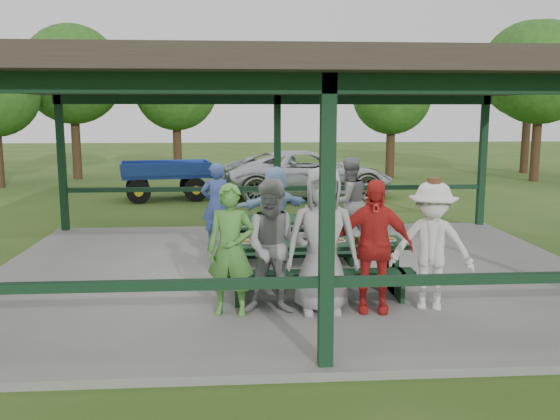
{
  "coord_description": "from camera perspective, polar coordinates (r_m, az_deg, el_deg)",
  "views": [
    {
      "loc": [
        -0.89,
        -9.64,
        2.72
      ],
      "look_at": [
        -0.23,
        -0.3,
        1.18
      ],
      "focal_mm": 38.0,
      "sensor_mm": 36.0,
      "label": 1
    }
  ],
  "objects": [
    {
      "name": "tree_mid",
      "position": [
        25.13,
        10.72,
        10.78
      ],
      "size": [
        3.22,
        3.22,
        5.04
      ],
      "color": "#311D13",
      "rests_on": "ground"
    },
    {
      "name": "tree_left",
      "position": [
        25.84,
        -10.0,
        11.36
      ],
      "size": [
        3.48,
        3.48,
        5.44
      ],
      "color": "#311D13",
      "rests_on": "ground"
    },
    {
      "name": "farm_trailer",
      "position": [
        19.03,
        -10.92,
        2.93
      ],
      "size": [
        3.73,
        2.04,
        1.29
      ],
      "rotation": [
        0.0,
        0.0,
        0.19
      ],
      "color": "navy",
      "rests_on": "ground"
    },
    {
      "name": "tree_far_right",
      "position": [
        29.15,
        22.94,
        12.27
      ],
      "size": [
        4.31,
        4.31,
        6.73
      ],
      "color": "#311D13",
      "rests_on": "ground"
    },
    {
      "name": "spectator_blue",
      "position": [
        11.83,
        -6.16,
        0.57
      ],
      "size": [
        0.65,
        0.48,
        1.64
      ],
      "primitive_type": "imported",
      "rotation": [
        0.0,
        0.0,
        3.29
      ],
      "color": "#445AB2",
      "rests_on": "concrete_slab"
    },
    {
      "name": "spectator_lblue",
      "position": [
        11.33,
        -0.47,
        0.18
      ],
      "size": [
        1.57,
        1.05,
        1.62
      ],
      "primitive_type": "imported",
      "rotation": [
        0.0,
        0.0,
        3.56
      ],
      "color": "#9BC3F0",
      "rests_on": "concrete_slab"
    },
    {
      "name": "picnic_table_near",
      "position": [
        8.78,
        3.35,
        -4.8
      ],
      "size": [
        2.65,
        1.39,
        0.75
      ],
      "color": "black",
      "rests_on": "concrete_slab"
    },
    {
      "name": "tree_far_left",
      "position": [
        25.89,
        -19.36,
        12.18
      ],
      "size": [
        3.99,
        3.99,
        6.23
      ],
      "color": "#311D13",
      "rests_on": "ground"
    },
    {
      "name": "contestant_white_fedora",
      "position": [
        8.17,
        14.39,
        -3.34
      ],
      "size": [
        1.26,
        0.97,
        1.78
      ],
      "rotation": [
        0.0,
        0.0,
        -0.34
      ],
      "color": "silver",
      "rests_on": "concrete_slab"
    },
    {
      "name": "contestant_red",
      "position": [
        7.91,
        8.93,
        -3.43
      ],
      "size": [
        1.09,
        0.6,
        1.77
      ],
      "primitive_type": "imported",
      "rotation": [
        0.0,
        0.0,
        -0.16
      ],
      "color": "red",
      "rests_on": "concrete_slab"
    },
    {
      "name": "pavilion_structure",
      "position": [
        9.69,
        1.25,
        12.01
      ],
      "size": [
        10.6,
        8.6,
        3.24
      ],
      "color": "black",
      "rests_on": "concrete_slab"
    },
    {
      "name": "ground",
      "position": [
        10.05,
        1.19,
        -6.34
      ],
      "size": [
        90.0,
        90.0,
        0.0
      ],
      "primitive_type": "plane",
      "color": "#304F18",
      "rests_on": "ground"
    },
    {
      "name": "tree_right",
      "position": [
        25.75,
        23.82,
        11.97
      ],
      "size": [
        4.0,
        4.0,
        6.26
      ],
      "color": "#311D13",
      "rests_on": "ground"
    },
    {
      "name": "concrete_slab",
      "position": [
        10.04,
        1.19,
        -6.06
      ],
      "size": [
        10.0,
        8.0,
        0.1
      ],
      "primitive_type": "cube",
      "color": "slate",
      "rests_on": "ground"
    },
    {
      "name": "spectator_grey",
      "position": [
        11.72,
        6.61,
        0.76
      ],
      "size": [
        1.04,
        0.93,
        1.76
      ],
      "primitive_type": "imported",
      "rotation": [
        0.0,
        0.0,
        3.51
      ],
      "color": "gray",
      "rests_on": "concrete_slab"
    },
    {
      "name": "contestant_grey_mid",
      "position": [
        7.75,
        4.09,
        -2.94
      ],
      "size": [
        0.97,
        0.64,
        1.94
      ],
      "primitive_type": "imported",
      "rotation": [
        0.0,
        0.0,
        -0.03
      ],
      "color": "#959497",
      "rests_on": "concrete_slab"
    },
    {
      "name": "table_setting",
      "position": [
        8.76,
        4.36,
        -2.77
      ],
      "size": [
        2.32,
        0.45,
        0.1
      ],
      "color": "white",
      "rests_on": "picnic_table_near"
    },
    {
      "name": "contestant_grey_left",
      "position": [
        7.73,
        -0.45,
        -3.58
      ],
      "size": [
        0.92,
        0.74,
        1.78
      ],
      "primitive_type": "imported",
      "rotation": [
        0.0,
        0.0,
        -0.08
      ],
      "color": "gray",
      "rests_on": "concrete_slab"
    },
    {
      "name": "picnic_table_far",
      "position": [
        10.69,
        0.88,
        -2.24
      ],
      "size": [
        2.41,
        1.39,
        0.75
      ],
      "color": "black",
      "rests_on": "concrete_slab"
    },
    {
      "name": "contestant_green",
      "position": [
        7.71,
        -4.76,
        -3.84
      ],
      "size": [
        0.7,
        0.53,
        1.73
      ],
      "primitive_type": "imported",
      "rotation": [
        0.0,
        0.0,
        -0.2
      ],
      "color": "#4A8C36",
      "rests_on": "concrete_slab"
    },
    {
      "name": "pickup_truck",
      "position": [
        19.03,
        2.68,
        3.46
      ],
      "size": [
        5.81,
        3.36,
        1.52
      ],
      "primitive_type": "imported",
      "rotation": [
        0.0,
        0.0,
        1.73
      ],
      "color": "silver",
      "rests_on": "ground"
    }
  ]
}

